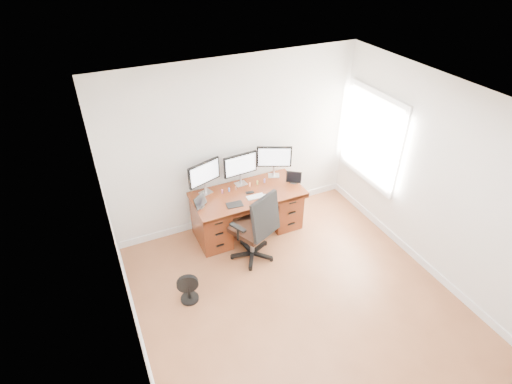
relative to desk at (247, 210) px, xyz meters
name	(u,v)px	position (x,y,z in m)	size (l,w,h in m)	color
ground	(305,312)	(0.00, -1.83, -0.40)	(4.50, 4.50, 0.00)	brown
back_wall	(235,145)	(0.00, 0.42, 0.95)	(4.00, 0.10, 2.70)	white
right_wall	(441,185)	(2.00, -1.72, 0.95)	(0.10, 4.50, 2.70)	white
desk	(247,210)	(0.00, 0.00, 0.00)	(1.70, 0.80, 0.75)	#5E2812
office_chair	(255,238)	(-0.16, -0.63, -0.02)	(0.82, 0.82, 1.16)	black
floor_fan	(188,289)	(-1.28, -1.00, -0.20)	(0.29, 0.24, 0.42)	black
monitor_left	(204,174)	(-0.58, 0.24, 0.68)	(0.53, 0.21, 0.53)	silver
monitor_center	(240,166)	(0.00, 0.24, 0.68)	(0.55, 0.15, 0.53)	silver
monitor_right	(274,158)	(0.58, 0.24, 0.68)	(0.51, 0.26, 0.53)	silver
tablet_left	(200,202)	(-0.76, -0.08, 0.43)	(0.23, 0.20, 0.19)	silver
tablet_right	(294,178)	(0.78, -0.08, 0.43)	(0.23, 0.19, 0.19)	silver
keyboard	(255,197)	(0.06, -0.19, 0.36)	(0.26, 0.11, 0.01)	white
trackpad	(265,197)	(0.19, -0.24, 0.35)	(0.13, 0.13, 0.01)	#BABDC2
drawing_tablet	(235,205)	(-0.30, -0.24, 0.35)	(0.24, 0.15, 0.01)	black
phone	(250,192)	(0.03, -0.04, 0.35)	(0.12, 0.06, 0.01)	black
figurine_pink	(222,191)	(-0.36, 0.12, 0.39)	(0.03, 0.03, 0.07)	pink
figurine_blue	(229,189)	(-0.24, 0.12, 0.39)	(0.03, 0.03, 0.07)	#4A6DD8
figurine_brown	(236,188)	(-0.13, 0.12, 0.39)	(0.03, 0.03, 0.07)	#985844
figurine_orange	(250,184)	(0.10, 0.12, 0.39)	(0.03, 0.03, 0.07)	#FE905F
figurine_yellow	(257,182)	(0.23, 0.12, 0.39)	(0.03, 0.03, 0.07)	#CBC952
figurine_purple	(265,180)	(0.36, 0.12, 0.39)	(0.03, 0.03, 0.07)	#896FDB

